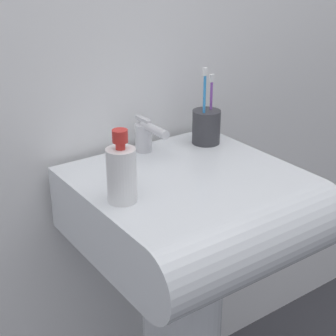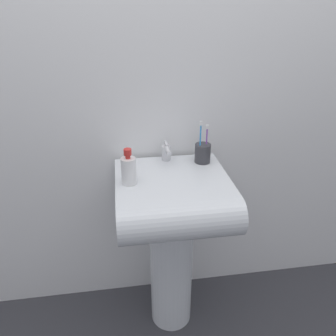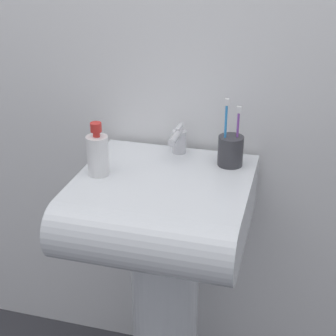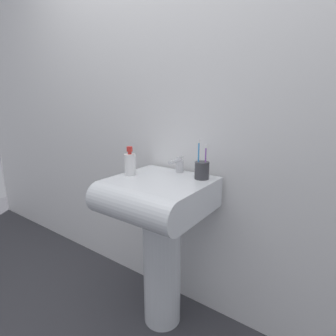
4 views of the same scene
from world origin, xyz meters
The scene contains 7 objects.
ground_plane centered at (0.00, 0.00, 0.00)m, with size 6.00×6.00×0.00m, color #38383D.
wall_back centered at (0.00, 0.26, 1.20)m, with size 5.00×0.05×2.40m, color white.
sink_pedestal centered at (0.00, 0.00, 0.36)m, with size 0.21×0.21×0.71m, color white.
sink_basin centered at (0.00, -0.06, 0.79)m, with size 0.50×0.51×0.16m.
faucet centered at (0.00, 0.16, 0.92)m, with size 0.04×0.13×0.09m.
toothbrush_cup centered at (0.17, 0.13, 0.92)m, with size 0.08×0.08×0.21m.
soap_bottle centered at (-0.19, -0.04, 0.94)m, with size 0.06×0.06×0.16m.
Camera 4 is at (0.79, -1.05, 1.26)m, focal length 28.00 mm.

